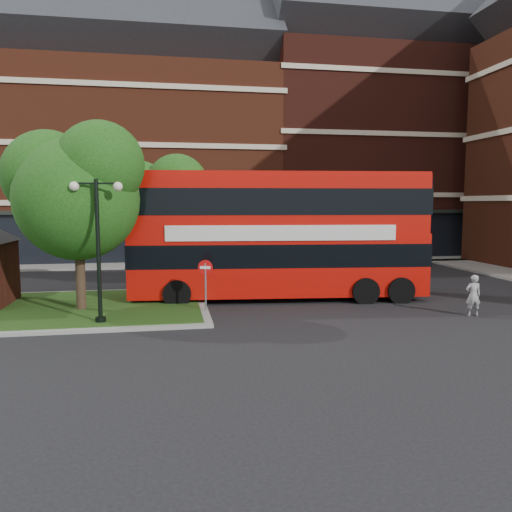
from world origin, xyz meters
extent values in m
plane|color=black|center=(0.00, 0.00, 0.00)|extent=(120.00, 120.00, 0.00)
cube|color=slate|center=(0.00, 16.50, 0.06)|extent=(44.00, 3.00, 0.12)
cube|color=maroon|center=(-8.00, 24.00, 7.00)|extent=(26.00, 12.00, 14.00)
cube|color=#471911|center=(14.00, 24.00, 8.00)|extent=(18.00, 12.00, 16.00)
cube|color=gray|center=(-8.00, 3.00, 0.06)|extent=(12.60, 7.60, 0.12)
cube|color=#19380F|center=(-8.00, 3.00, 0.07)|extent=(12.00, 7.00, 0.15)
cylinder|color=#2D2116|center=(-6.50, 2.50, 1.96)|extent=(0.36, 0.36, 3.92)
sphere|color=#184110|center=(-6.50, 2.50, 4.34)|extent=(4.60, 4.60, 4.60)
sphere|color=#184110|center=(-7.65, 3.19, 5.25)|extent=(3.45, 3.45, 3.45)
sphere|color=#184110|center=(-5.58, 2.04, 5.60)|extent=(3.22, 3.22, 3.22)
cylinder|color=#2D2116|center=(-3.50, 5.00, 1.74)|extent=(0.36, 0.36, 3.47)
sphere|color=#184110|center=(-3.50, 5.00, 3.84)|extent=(3.80, 3.80, 3.80)
sphere|color=#184110|center=(-4.45, 5.57, 4.65)|extent=(2.85, 2.85, 2.85)
sphere|color=#184110|center=(-2.74, 4.62, 4.96)|extent=(2.66, 2.66, 2.66)
cylinder|color=black|center=(-5.50, 0.20, 2.50)|extent=(0.14, 0.14, 5.00)
cylinder|color=black|center=(-5.50, 0.20, 0.15)|extent=(0.36, 0.36, 0.30)
cube|color=black|center=(-5.50, 0.20, 4.85)|extent=(1.40, 0.06, 0.06)
sphere|color=#F2EACC|center=(-6.20, 0.20, 4.75)|extent=(0.32, 0.32, 0.32)
sphere|color=#F2EACC|center=(-4.80, 0.20, 4.75)|extent=(0.32, 0.32, 0.32)
cylinder|color=black|center=(2.00, 14.50, 2.50)|extent=(0.14, 0.14, 5.00)
cylinder|color=black|center=(2.00, 14.50, 0.15)|extent=(0.36, 0.36, 0.30)
cube|color=black|center=(2.00, 14.50, 4.85)|extent=(1.40, 0.06, 0.06)
sphere|color=#F2EACC|center=(1.30, 14.50, 4.75)|extent=(0.32, 0.32, 0.32)
sphere|color=#F2EACC|center=(2.70, 14.50, 4.75)|extent=(0.32, 0.32, 0.32)
cylinder|color=black|center=(10.00, 14.50, 2.50)|extent=(0.14, 0.14, 5.00)
cylinder|color=black|center=(10.00, 14.50, 0.15)|extent=(0.36, 0.36, 0.30)
cube|color=black|center=(10.00, 14.50, 4.85)|extent=(1.40, 0.06, 0.06)
sphere|color=#F2EACC|center=(9.30, 14.50, 4.75)|extent=(0.32, 0.32, 0.32)
sphere|color=#F2EACC|center=(10.70, 14.50, 4.75)|extent=(0.32, 0.32, 0.32)
cube|color=#BA0E07|center=(1.55, 4.00, 1.72)|extent=(12.84, 4.05, 2.41)
cube|color=#BA0E07|center=(1.55, 4.00, 4.13)|extent=(12.71, 4.01, 2.41)
cube|color=black|center=(1.55, 4.00, 4.25)|extent=(12.84, 4.05, 1.09)
cube|color=silver|center=(1.42, 2.54, 2.98)|extent=(9.43, 0.94, 0.63)
imported|color=#949496|center=(7.98, -0.63, 0.78)|extent=(0.61, 0.45, 1.55)
imported|color=#ABACB2|center=(-0.51, 15.39, 0.62)|extent=(3.73, 1.70, 1.24)
imported|color=silver|center=(6.65, 16.00, 0.77)|extent=(4.81, 2.15, 1.53)
cylinder|color=slate|center=(-1.80, 1.50, 0.97)|extent=(0.07, 0.07, 1.95)
cylinder|color=red|center=(-1.80, 1.50, 1.77)|extent=(0.55, 0.22, 0.57)
cube|color=white|center=(-1.80, 1.50, 1.77)|extent=(0.39, 0.16, 0.11)
camera|label=1|loc=(-3.14, -17.24, 4.21)|focal=35.00mm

